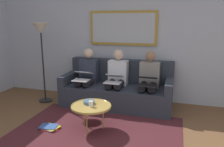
{
  "coord_description": "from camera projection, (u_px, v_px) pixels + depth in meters",
  "views": [
    {
      "loc": [
        -1.14,
        2.16,
        1.69
      ],
      "look_at": [
        0.0,
        -1.7,
        0.75
      ],
      "focal_mm": 35.98,
      "sensor_mm": 36.0,
      "label": 1
    }
  ],
  "objects": [
    {
      "name": "couch",
      "position": [
        118.0,
        90.0,
        4.63
      ],
      "size": [
        2.2,
        0.9,
        0.9
      ],
      "color": "#2D333D",
      "rests_on": "ground_plane"
    },
    {
      "name": "cup",
      "position": [
        91.0,
        104.0,
        3.44
      ],
      "size": [
        0.07,
        0.07,
        0.09
      ],
      "primitive_type": "cylinder",
      "color": "silver",
      "rests_on": "coffee_table"
    },
    {
      "name": "wall_rear",
      "position": [
        124.0,
        40.0,
        4.85
      ],
      "size": [
        6.0,
        0.12,
        2.6
      ],
      "primitive_type": "cube",
      "color": "#B7BCC6",
      "rests_on": "ground_plane"
    },
    {
      "name": "bowl",
      "position": [
        89.0,
        102.0,
        3.57
      ],
      "size": [
        0.18,
        0.18,
        0.05
      ],
      "primitive_type": "cylinder",
      "color": "slate",
      "rests_on": "coffee_table"
    },
    {
      "name": "person_right",
      "position": [
        87.0,
        74.0,
        4.67
      ],
      "size": [
        0.38,
        0.58,
        1.14
      ],
      "color": "#2D3342",
      "rests_on": "couch"
    },
    {
      "name": "laptop_white",
      "position": [
        83.0,
        76.0,
        4.45
      ],
      "size": [
        0.32,
        0.39,
        0.17
      ],
      "color": "white"
    },
    {
      "name": "coffee_table",
      "position": [
        91.0,
        106.0,
        3.5
      ],
      "size": [
        0.63,
        0.63,
        0.42
      ],
      "color": "tan",
      "rests_on": "ground_plane"
    },
    {
      "name": "laptop_black",
      "position": [
        147.0,
        81.0,
        4.09
      ],
      "size": [
        0.34,
        0.36,
        0.16
      ],
      "color": "black"
    },
    {
      "name": "person_middle",
      "position": [
        117.0,
        77.0,
        4.5
      ],
      "size": [
        0.38,
        0.58,
        1.14
      ],
      "color": "silver",
      "rests_on": "couch"
    },
    {
      "name": "laptop_silver",
      "position": [
        114.0,
        79.0,
        4.27
      ],
      "size": [
        0.32,
        0.35,
        0.16
      ],
      "color": "silver"
    },
    {
      "name": "person_left",
      "position": [
        149.0,
        79.0,
        4.32
      ],
      "size": [
        0.38,
        0.58,
        1.14
      ],
      "color": "gray",
      "rests_on": "couch"
    },
    {
      "name": "magazine_stack",
      "position": [
        50.0,
        127.0,
        3.61
      ],
      "size": [
        0.35,
        0.27,
        0.04
      ],
      "color": "red",
      "rests_on": "ground_plane"
    },
    {
      "name": "standing_lamp",
      "position": [
        41.0,
        37.0,
        4.56
      ],
      "size": [
        0.32,
        0.32,
        1.66
      ],
      "color": "black",
      "rests_on": "ground_plane"
    },
    {
      "name": "framed_mirror",
      "position": [
        123.0,
        28.0,
        4.71
      ],
      "size": [
        1.43,
        0.05,
        0.71
      ],
      "color": "#B7892D"
    },
    {
      "name": "area_rug",
      "position": [
        97.0,
        132.0,
        3.51
      ],
      "size": [
        2.6,
        1.8,
        0.01
      ],
      "primitive_type": "cube",
      "color": "#4C1E23",
      "rests_on": "ground_plane"
    }
  ]
}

